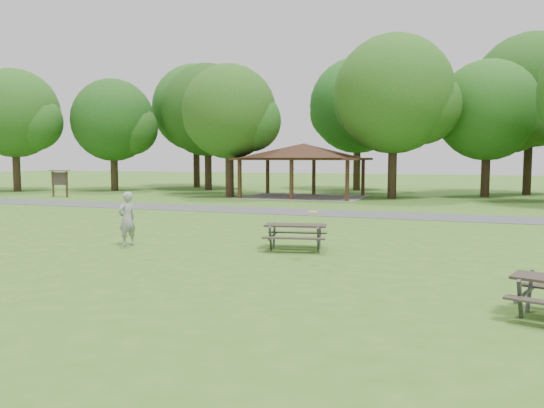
# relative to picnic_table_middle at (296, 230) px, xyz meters

# --- Properties ---
(ground) EXTENTS (160.00, 160.00, 0.00)m
(ground) POSITION_rel_picnic_table_middle_xyz_m (-1.99, -3.36, -0.58)
(ground) COLOR #38671D
(ground) RESTS_ON ground
(asphalt_path) EXTENTS (120.00, 3.20, 0.02)m
(asphalt_path) POSITION_rel_picnic_table_middle_xyz_m (-1.99, 10.64, -0.57)
(asphalt_path) COLOR #474749
(asphalt_path) RESTS_ON ground
(pavilion) EXTENTS (8.60, 7.01, 3.76)m
(pavilion) POSITION_rel_picnic_table_middle_xyz_m (-5.99, 20.64, 2.48)
(pavilion) COLOR #3B2415
(pavilion) RESTS_ON ground
(notice_board) EXTENTS (1.60, 0.30, 1.88)m
(notice_board) POSITION_rel_picnic_table_middle_xyz_m (-21.99, 14.64, 0.73)
(notice_board) COLOR #3A2515
(notice_board) RESTS_ON ground
(tree_row_a) EXTENTS (7.56, 7.20, 9.97)m
(tree_row_a) POSITION_rel_picnic_table_middle_xyz_m (-29.90, 18.67, 5.57)
(tree_row_a) COLOR #302115
(tree_row_a) RESTS_ON ground
(tree_row_b) EXTENTS (7.14, 6.80, 9.28)m
(tree_row_b) POSITION_rel_picnic_table_middle_xyz_m (-22.90, 22.17, 5.08)
(tree_row_b) COLOR #2F2215
(tree_row_b) RESTS_ON ground
(tree_row_c) EXTENTS (8.19, 7.80, 10.67)m
(tree_row_c) POSITION_rel_picnic_table_middle_xyz_m (-15.89, 25.67, 5.95)
(tree_row_c) COLOR black
(tree_row_c) RESTS_ON ground
(tree_row_d) EXTENTS (6.93, 6.60, 9.27)m
(tree_row_d) POSITION_rel_picnic_table_middle_xyz_m (-10.91, 19.17, 5.19)
(tree_row_d) COLOR #302015
(tree_row_d) RESTS_ON ground
(tree_row_e) EXTENTS (8.40, 8.00, 11.02)m
(tree_row_e) POSITION_rel_picnic_table_middle_xyz_m (0.11, 21.67, 6.20)
(tree_row_e) COLOR black
(tree_row_e) RESTS_ON ground
(tree_row_f) EXTENTS (7.35, 7.00, 9.55)m
(tree_row_f) POSITION_rel_picnic_table_middle_xyz_m (6.10, 25.17, 5.26)
(tree_row_f) COLOR black
(tree_row_f) RESTS_ON ground
(tree_deep_a) EXTENTS (8.40, 8.00, 11.38)m
(tree_deep_a) POSITION_rel_picnic_table_middle_xyz_m (-18.89, 29.17, 6.55)
(tree_deep_a) COLOR #2F1D15
(tree_deep_a) RESTS_ON ground
(tree_deep_b) EXTENTS (8.40, 8.00, 11.13)m
(tree_deep_b) POSITION_rel_picnic_table_middle_xyz_m (-3.89, 29.67, 6.30)
(tree_deep_b) COLOR #332316
(tree_deep_b) RESTS_ON ground
(tree_deep_c) EXTENTS (8.82, 8.40, 11.90)m
(tree_deep_c) POSITION_rel_picnic_table_middle_xyz_m (9.12, 28.67, 6.86)
(tree_deep_c) COLOR black
(tree_deep_c) RESTS_ON ground
(picnic_table_middle) EXTENTS (2.09, 1.81, 0.79)m
(picnic_table_middle) POSITION_rel_picnic_table_middle_xyz_m (0.00, 0.00, 0.00)
(picnic_table_middle) COLOR #2D2720
(picnic_table_middle) RESTS_ON ground
(frisbee_in_flight) EXTENTS (0.32, 0.32, 0.02)m
(frisbee_in_flight) POSITION_rel_picnic_table_middle_xyz_m (1.03, -1.75, 0.77)
(frisbee_in_flight) COLOR yellow
(frisbee_in_flight) RESTS_ON ground
(frisbee_thrower) EXTENTS (0.57, 0.71, 1.71)m
(frisbee_thrower) POSITION_rel_picnic_table_middle_xyz_m (-5.17, -1.15, 0.27)
(frisbee_thrower) COLOR #959698
(frisbee_thrower) RESTS_ON ground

